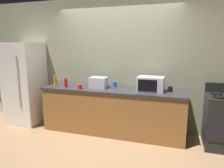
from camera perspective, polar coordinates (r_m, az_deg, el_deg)
name	(u,v)px	position (r m, az deg, el deg)	size (l,w,h in m)	color
ground_plane	(106,141)	(3.95, -1.82, -15.49)	(8.00, 8.00, 0.00)	#93704C
back_wall	(118,64)	(4.33, 1.64, 5.53)	(6.40, 0.10, 2.70)	gray
counter_run	(112,111)	(4.13, 0.00, -7.50)	(2.84, 0.64, 0.90)	brown
refrigerator	(25,83)	(5.01, -22.96, 0.21)	(0.72, 0.73, 1.80)	white
stove_range	(224,122)	(4.03, 28.60, -9.16)	(0.60, 0.61, 1.08)	black
microwave	(151,84)	(3.88, 10.68, 0.02)	(0.48, 0.35, 0.27)	#B7BABF
toaster_oven	(99,82)	(4.14, -3.70, 0.45)	(0.34, 0.26, 0.21)	#B7BABF
bottle_hot_sauce	(66,83)	(4.28, -12.72, 0.36)	(0.07, 0.07, 0.18)	red
bottle_dish_soap	(55,80)	(4.52, -15.54, 0.95)	(0.06, 0.06, 0.21)	orange
mug_red	(80,87)	(4.06, -8.96, -0.73)	(0.09, 0.09, 0.09)	red
mug_black	(170,89)	(3.94, 15.87, -1.36)	(0.09, 0.09, 0.09)	black
mug_blue	(115,84)	(4.21, 0.75, -0.04)	(0.08, 0.08, 0.11)	#2D4CB2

